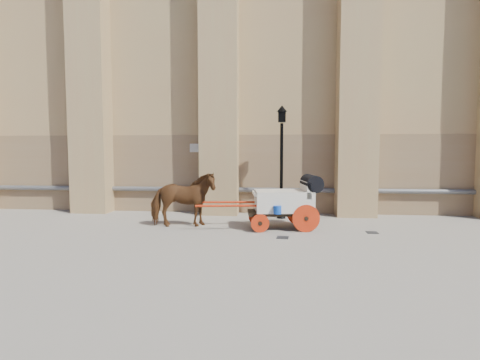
# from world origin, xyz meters

# --- Properties ---
(ground) EXTENTS (90.00, 90.00, 0.00)m
(ground) POSITION_xyz_m (0.00, 0.00, 0.00)
(ground) COLOR gray
(ground) RESTS_ON ground
(cathedral) EXTENTS (44.80, 9.20, 19.20)m
(cathedral) POSITION_xyz_m (2.07, 7.81, 9.01)
(cathedral) COLOR #A38A59
(cathedral) RESTS_ON ground
(horse) EXTENTS (2.17, 1.27, 1.72)m
(horse) POSITION_xyz_m (-1.79, 1.07, 0.86)
(horse) COLOR brown
(horse) RESTS_ON ground
(carriage) EXTENTS (3.86, 1.48, 1.65)m
(carriage) POSITION_xyz_m (1.47, 1.12, 0.89)
(carriage) COLOR black
(carriage) RESTS_ON ground
(street_lamp) EXTENTS (0.37, 0.37, 3.96)m
(street_lamp) POSITION_xyz_m (1.30, 2.90, 2.12)
(street_lamp) COLOR black
(street_lamp) RESTS_ON ground
(drain_grate_near) EXTENTS (0.35, 0.35, 0.01)m
(drain_grate_near) POSITION_xyz_m (1.30, -0.15, 0.01)
(drain_grate_near) COLOR black
(drain_grate_near) RESTS_ON ground
(drain_grate_far) EXTENTS (0.33, 0.33, 0.01)m
(drain_grate_far) POSITION_xyz_m (3.90, 0.73, 0.01)
(drain_grate_far) COLOR black
(drain_grate_far) RESTS_ON ground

